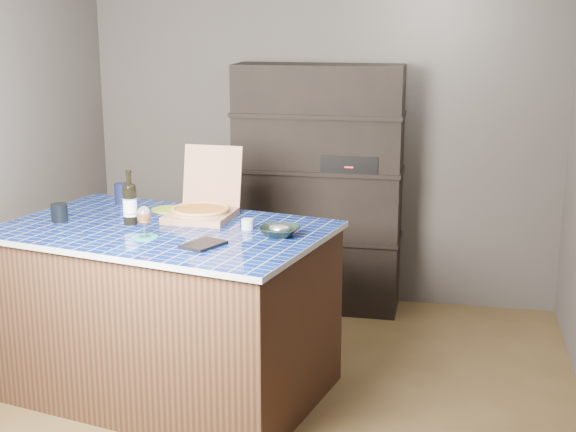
% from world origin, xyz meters
% --- Properties ---
extents(room, '(3.50, 3.50, 3.50)m').
position_xyz_m(room, '(0.00, 0.00, 1.25)').
color(room, brown).
rests_on(room, ground).
extents(shelving_unit, '(1.20, 0.41, 1.80)m').
position_xyz_m(shelving_unit, '(0.00, 1.53, 0.90)').
color(shelving_unit, black).
rests_on(shelving_unit, floor).
extents(kitchen_island, '(1.99, 1.50, 0.98)m').
position_xyz_m(kitchen_island, '(-0.62, -0.02, 0.49)').
color(kitchen_island, '#4B321D').
rests_on(kitchen_island, floor).
extents(pizza_box, '(0.38, 0.46, 0.40)m').
position_xyz_m(pizza_box, '(-0.47, 0.23, 1.04)').
color(pizza_box, '#A06D52').
rests_on(pizza_box, kitchen_island).
extents(mead_bottle, '(0.08, 0.08, 0.31)m').
position_xyz_m(mead_bottle, '(-0.83, 0.02, 1.10)').
color(mead_bottle, black).
rests_on(mead_bottle, kitchen_island).
extents(teal_trivet, '(0.14, 0.14, 0.01)m').
position_xyz_m(teal_trivet, '(-0.64, -0.24, 0.98)').
color(teal_trivet, teal).
rests_on(teal_trivet, kitchen_island).
extents(wine_glass, '(0.07, 0.07, 0.17)m').
position_xyz_m(wine_glass, '(-0.64, -0.24, 1.10)').
color(wine_glass, white).
rests_on(wine_glass, teal_trivet).
extents(tumbler, '(0.09, 0.09, 0.10)m').
position_xyz_m(tumbler, '(-1.25, -0.01, 1.03)').
color(tumbler, black).
rests_on(tumbler, kitchen_island).
extents(dvd_case, '(0.23, 0.26, 0.02)m').
position_xyz_m(dvd_case, '(-0.29, -0.33, 0.99)').
color(dvd_case, black).
rests_on(dvd_case, kitchen_island).
extents(bowl, '(0.23, 0.23, 0.05)m').
position_xyz_m(bowl, '(0.05, -0.06, 1.01)').
color(bowl, black).
rests_on(bowl, kitchen_island).
extents(foil_contents, '(0.12, 0.10, 0.05)m').
position_xyz_m(foil_contents, '(0.05, -0.06, 1.02)').
color(foil_contents, '#B5B4C0').
rests_on(foil_contents, bowl).
extents(white_jar, '(0.07, 0.07, 0.06)m').
position_xyz_m(white_jar, '(-0.15, 0.04, 1.01)').
color(white_jar, silver).
rests_on(white_jar, kitchen_island).
extents(navy_cup, '(0.08, 0.08, 0.13)m').
position_xyz_m(navy_cup, '(-1.08, 0.48, 1.05)').
color(navy_cup, black).
rests_on(navy_cup, kitchen_island).
extents(green_trivet, '(0.20, 0.20, 0.01)m').
position_xyz_m(green_trivet, '(-0.74, 0.39, 0.98)').
color(green_trivet, '#97BA27').
rests_on(green_trivet, kitchen_island).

